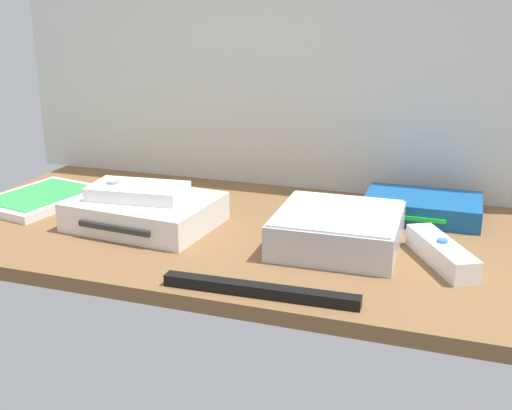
# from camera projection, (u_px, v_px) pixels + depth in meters

# --- Properties ---
(ground_plane) EXTENTS (1.00, 0.48, 0.02)m
(ground_plane) POSITION_uv_depth(u_px,v_px,m) (256.00, 236.00, 0.98)
(ground_plane) COLOR brown
(ground_plane) RESTS_ON ground
(back_wall) EXTENTS (1.10, 0.01, 0.64)m
(back_wall) POSITION_uv_depth(u_px,v_px,m) (303.00, 7.00, 1.10)
(back_wall) COLOR silver
(back_wall) RESTS_ON ground
(game_console) EXTENTS (0.22, 0.18, 0.04)m
(game_console) POSITION_uv_depth(u_px,v_px,m) (145.00, 212.00, 0.99)
(game_console) COLOR white
(game_console) RESTS_ON ground_plane
(mini_computer) EXTENTS (0.17, 0.17, 0.05)m
(mini_computer) POSITION_uv_depth(u_px,v_px,m) (338.00, 230.00, 0.90)
(mini_computer) COLOR silver
(mini_computer) RESTS_ON ground_plane
(game_case) EXTENTS (0.17, 0.21, 0.02)m
(game_case) POSITION_uv_depth(u_px,v_px,m) (41.00, 198.00, 1.10)
(game_case) COLOR white
(game_case) RESTS_ON ground_plane
(network_router) EXTENTS (0.18, 0.13, 0.03)m
(network_router) POSITION_uv_depth(u_px,v_px,m) (422.00, 207.00, 1.03)
(network_router) COLOR #145193
(network_router) RESTS_ON ground_plane
(remote_wand) EXTENTS (0.10, 0.15, 0.03)m
(remote_wand) POSITION_uv_depth(u_px,v_px,m) (441.00, 253.00, 0.85)
(remote_wand) COLOR white
(remote_wand) RESTS_ON ground_plane
(remote_classic_pad) EXTENTS (0.15, 0.09, 0.02)m
(remote_classic_pad) POSITION_uv_depth(u_px,v_px,m) (138.00, 191.00, 0.98)
(remote_classic_pad) COLOR white
(remote_classic_pad) RESTS_ON game_console
(sensor_bar) EXTENTS (0.24, 0.03, 0.01)m
(sensor_bar) POSITION_uv_depth(u_px,v_px,m) (260.00, 290.00, 0.76)
(sensor_bar) COLOR black
(sensor_bar) RESTS_ON ground_plane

